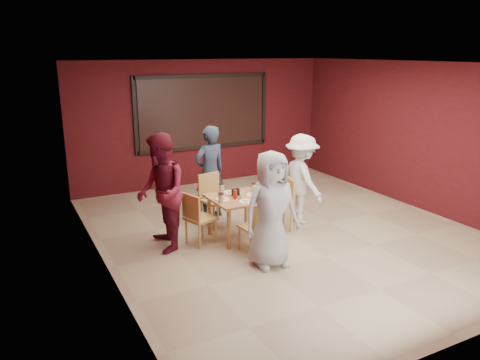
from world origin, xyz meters
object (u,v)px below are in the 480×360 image
diner_left (161,193)px  chair_right (283,201)px  chair_front (256,225)px  diner_right (301,179)px  chair_back (213,196)px  chair_left (197,216)px  diner_back (210,172)px  diner_front (271,209)px  dining_table (238,202)px

diner_left → chair_right: bearing=94.2°
chair_front → diner_right: 1.61m
chair_front → chair_back: bearing=92.7°
chair_left → chair_front: bearing=-46.4°
chair_left → diner_right: 2.05m
chair_back → diner_back: diner_back is taller
diner_front → diner_back: size_ratio=0.98×
chair_left → chair_right: chair_right is taller
diner_front → diner_right: diner_front is taller
dining_table → diner_back: (0.01, 1.13, 0.24)m
dining_table → chair_left: size_ratio=1.06×
chair_left → diner_left: bearing=170.3°
chair_left → chair_back: bearing=50.4°
chair_front → diner_right: bearing=30.4°
dining_table → chair_back: bearing=97.9°
diner_front → chair_left: bearing=122.6°
dining_table → diner_right: bearing=5.1°
chair_left → diner_back: size_ratio=0.50×
chair_left → diner_left: 0.69m
chair_back → diner_front: 1.91m
chair_front → diner_right: size_ratio=0.50×
diner_right → chair_back: bearing=64.7°
dining_table → chair_back: (-0.11, 0.76, -0.10)m
chair_front → chair_left: (-0.67, 0.71, 0.03)m
chair_front → diner_left: diner_left is taller
chair_right → diner_left: diner_left is taller
diner_front → chair_right: bearing=53.8°
chair_front → chair_back: chair_back is taller
chair_back → diner_right: size_ratio=0.57×
chair_right → diner_back: 1.46m
chair_back → diner_back: bearing=73.3°
dining_table → chair_left: chair_left is taller
chair_back → chair_left: (-0.60, -0.73, -0.04)m
diner_back → chair_left: bearing=47.3°
chair_right → diner_back: (-0.85, 1.13, 0.35)m
chair_front → diner_front: (-0.02, -0.45, 0.38)m
chair_front → chair_left: chair_left is taller
diner_back → dining_table: bearing=80.0°
diner_right → chair_right: bearing=103.9°
chair_front → diner_front: diner_front is taller
diner_back → diner_left: diner_left is taller
chair_front → chair_right: size_ratio=0.90×
diner_back → chair_back: bearing=63.6°
diner_left → chair_front: bearing=64.2°
dining_table → chair_left: 0.72m
dining_table → diner_right: diner_right is taller
chair_back → diner_right: (1.42, -0.64, 0.28)m
diner_left → chair_back: bearing=126.9°
chair_right → diner_front: size_ratio=0.54×
chair_right → diner_back: size_ratio=0.53×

